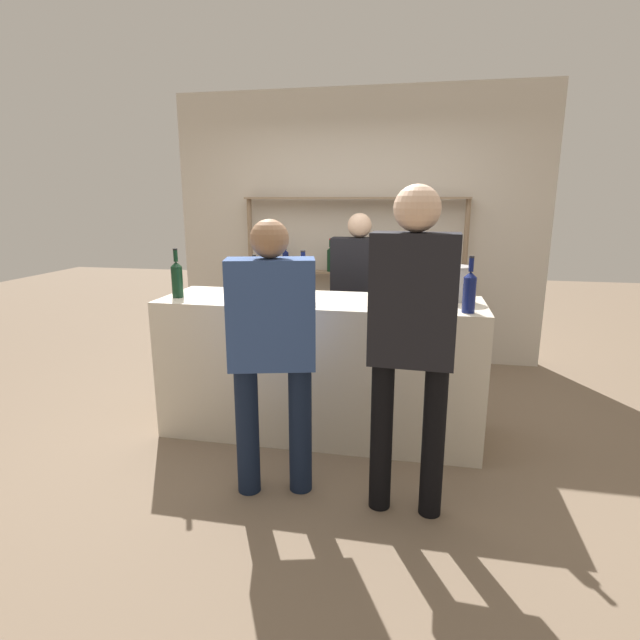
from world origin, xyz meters
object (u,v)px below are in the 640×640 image
Objects in this scene: server_behind_counter at (358,290)px; customer_center at (272,342)px; counter_bottle_2 at (420,283)px; ice_bucket at (453,283)px; counter_bottle_1 at (303,279)px; wine_glass at (246,281)px; counter_bottle_3 at (255,282)px; customer_right at (412,328)px; counter_bottle_4 at (266,275)px; counter_bottle_0 at (469,291)px; counter_bottle_5 at (177,278)px.

customer_center is at bearing -9.90° from server_behind_counter.
counter_bottle_2 is at bearing 32.32° from server_behind_counter.
counter_bottle_1 is at bearing -172.10° from ice_bucket.
ice_bucket reaches higher than wine_glass.
server_behind_counter is (-0.53, 0.80, -0.21)m from counter_bottle_2.
customer_right is (1.13, -0.85, -0.07)m from counter_bottle_3.
wine_glass is 0.09× the size of server_behind_counter.
counter_bottle_1 is at bearing -19.19° from server_behind_counter.
counter_bottle_2 is 1.13m from counter_bottle_4.
counter_bottle_2 is at bearing -165.27° from ice_bucket.
ice_bucket is (-0.07, 0.40, -0.02)m from counter_bottle_0.
customer_center is (-1.10, -0.60, -0.22)m from counter_bottle_0.
counter_bottle_0 is at bearing -75.71° from customer_center.
counter_bottle_1 is 0.96m from server_behind_counter.
counter_bottle_2 is at bearing -2.08° from counter_bottle_4.
counter_bottle_0 is 1.48m from counter_bottle_3.
counter_bottle_5 is at bearing 38.17° from customer_center.
server_behind_counter is (0.63, 0.94, -0.21)m from counter_bottle_3.
counter_bottle_0 is 1.00× the size of counter_bottle_5.
server_behind_counter reaches higher than counter_bottle_2.
customer_center is (0.92, -0.71, -0.22)m from counter_bottle_5.
counter_bottle_4 is 0.96× the size of counter_bottle_5.
counter_bottle_3 is at bearing -23.88° from wine_glass.
counter_bottle_5 is 1.59m from server_behind_counter.
wine_glass is (-1.55, 0.23, -0.03)m from counter_bottle_0.
customer_right reaches higher than counter_bottle_0.
customer_center is (-0.80, -0.94, -0.21)m from counter_bottle_2.
wine_glass is 1.17m from server_behind_counter.
server_behind_counter reaches higher than ice_bucket.
counter_bottle_5 is at bearing -172.25° from counter_bottle_2.
counter_bottle_1 is 0.82m from counter_bottle_2.
customer_right reaches higher than counter_bottle_4.
counter_bottle_1 is 0.97× the size of counter_bottle_5.
counter_bottle_0 is at bearing -47.93° from counter_bottle_2.
ice_bucket is 0.15× the size of customer_center.
customer_center is at bearing -65.58° from counter_bottle_3.
server_behind_counter is at bearing 126.16° from counter_bottle_0.
server_behind_counter reaches higher than wine_glass.
customer_right is at bearing -117.30° from counter_bottle_0.
counter_bottle_4 is 0.21× the size of server_behind_counter.
customer_right is (1.10, -1.03, -0.09)m from counter_bottle_4.
counter_bottle_0 is at bearing -14.80° from counter_bottle_4.
ice_bucket is at bearing 6.41° from wine_glass.
customer_right is at bearing -24.11° from counter_bottle_5.
counter_bottle_1 reaches higher than counter_bottle_3.
server_behind_counter is (1.19, 1.03, -0.23)m from counter_bottle_5.
counter_bottle_4 is at bearing -39.54° from server_behind_counter.
counter_bottle_2 is 1.25m from wine_glass.
counter_bottle_4 reaches higher than ice_bucket.
wine_glass is at bearing -127.68° from counter_bottle_4.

